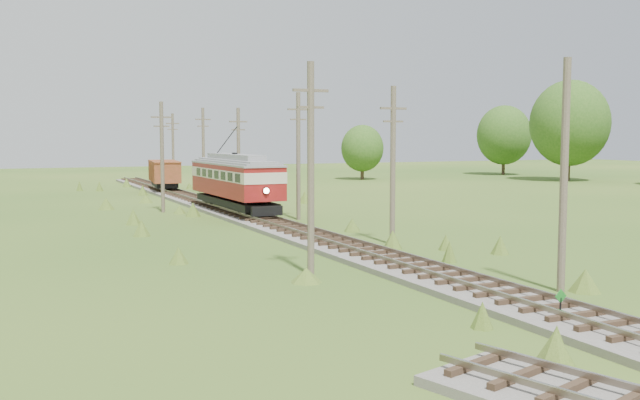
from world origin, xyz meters
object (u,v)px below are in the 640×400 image
switch_marker (561,303)px  gravel_pile (240,194)px  streetcar (235,178)px  gondola (164,173)px

switch_marker → gravel_pile: size_ratio=0.32×
switch_marker → streetcar: bearing=89.7°
streetcar → switch_marker: bearing=-90.9°
switch_marker → gravel_pile: bearing=84.4°
streetcar → gondola: (-0.00, 24.65, -0.72)m
gravel_pile → gondola: bearing=109.1°
switch_marker → gravel_pile: 46.58m
gondola → gravel_pile: size_ratio=2.56×
gondola → streetcar: bearing=-83.0°
switch_marker → streetcar: 34.23m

